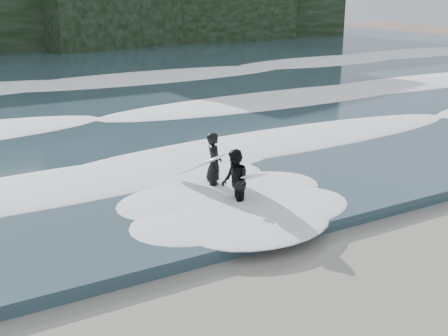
{
  "coord_description": "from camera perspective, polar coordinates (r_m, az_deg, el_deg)",
  "views": [
    {
      "loc": [
        -7.45,
        -6.1,
        5.49
      ],
      "look_at": [
        -0.59,
        5.82,
        1.0
      ],
      "focal_mm": 45.0,
      "sensor_mm": 36.0,
      "label": 1
    }
  ],
  "objects": [
    {
      "name": "sea",
      "position": [
        36.27,
        -17.97,
        8.76
      ],
      "size": [
        90.0,
        52.0,
        0.3
      ],
      "primitive_type": "cube",
      "color": "#293D49",
      "rests_on": "ground"
    },
    {
      "name": "surfer_right",
      "position": [
        13.95,
        1.34,
        -1.38
      ],
      "size": [
        1.4,
        2.26,
        1.67
      ],
      "color": "black",
      "rests_on": "ground"
    },
    {
      "name": "foam_near",
      "position": [
        17.59,
        -3.52,
        1.23
      ],
      "size": [
        60.0,
        3.2,
        0.2
      ],
      "primitive_type": "ellipsoid",
      "color": "white",
      "rests_on": "sea"
    },
    {
      "name": "ground",
      "position": [
        11.08,
        18.39,
        -12.64
      ],
      "size": [
        120.0,
        120.0,
        0.0
      ],
      "primitive_type": "plane",
      "color": "#866455",
      "rests_on": "ground"
    },
    {
      "name": "foam_mid",
      "position": [
        23.86,
        -11.1,
        5.49
      ],
      "size": [
        60.0,
        4.0,
        0.24
      ],
      "primitive_type": "ellipsoid",
      "color": "white",
      "rests_on": "sea"
    },
    {
      "name": "foam_far",
      "position": [
        32.37,
        -16.45,
        8.41
      ],
      "size": [
        60.0,
        4.8,
        0.3
      ],
      "primitive_type": "ellipsoid",
      "color": "white",
      "rests_on": "sea"
    },
    {
      "name": "surfer_left",
      "position": [
        15.08,
        -1.26,
        0.34
      ],
      "size": [
        1.28,
        1.84,
        1.78
      ],
      "color": "black",
      "rests_on": "ground"
    }
  ]
}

